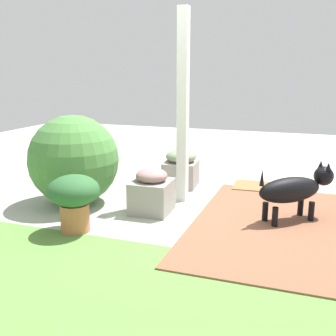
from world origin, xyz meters
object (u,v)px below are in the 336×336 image
(terracotta_pot_broad, at_px, (74,197))
(doormat, at_px, (262,187))
(stone_planter_nearest, at_px, (181,168))
(dog, at_px, (295,189))
(round_shrub, at_px, (74,160))
(porch_pillar, at_px, (183,108))
(stone_planter_mid, at_px, (152,192))

(terracotta_pot_broad, relative_size, doormat, 0.75)
(stone_planter_nearest, bearing_deg, dog, 149.33)
(stone_planter_nearest, distance_m, round_shrub, 1.39)
(porch_pillar, bearing_deg, dog, 166.31)
(porch_pillar, height_order, doormat, porch_pillar)
(round_shrub, relative_size, doormat, 1.39)
(terracotta_pot_broad, relative_size, dog, 0.73)
(terracotta_pot_broad, bearing_deg, stone_planter_nearest, -104.16)
(porch_pillar, distance_m, terracotta_pot_broad, 1.54)
(stone_planter_nearest, xyz_separation_m, doormat, (-0.99, -0.24, -0.21))
(stone_planter_nearest, height_order, stone_planter_mid, stone_planter_nearest)
(porch_pillar, relative_size, terracotta_pot_broad, 3.96)
(dog, bearing_deg, porch_pillar, -13.69)
(porch_pillar, relative_size, doormat, 2.97)
(porch_pillar, relative_size, stone_planter_nearest, 4.45)
(porch_pillar, height_order, terracotta_pot_broad, porch_pillar)
(stone_planter_mid, xyz_separation_m, terracotta_pot_broad, (0.46, 0.71, 0.11))
(stone_planter_nearest, height_order, round_shrub, round_shrub)
(stone_planter_mid, height_order, round_shrub, round_shrub)
(doormat, bearing_deg, stone_planter_nearest, 13.38)
(dog, bearing_deg, terracotta_pot_broad, 26.31)
(stone_planter_mid, relative_size, round_shrub, 0.47)
(dog, relative_size, doormat, 1.03)
(stone_planter_mid, height_order, dog, dog)
(terracotta_pot_broad, height_order, doormat, terracotta_pot_broad)
(porch_pillar, distance_m, stone_planter_nearest, 0.99)
(dog, bearing_deg, round_shrub, 5.26)
(round_shrub, bearing_deg, stone_planter_nearest, -130.07)
(terracotta_pot_broad, distance_m, dog, 2.06)
(stone_planter_mid, xyz_separation_m, doormat, (-0.97, -1.27, -0.20))
(stone_planter_nearest, bearing_deg, round_shrub, 49.93)
(stone_planter_nearest, relative_size, round_shrub, 0.48)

